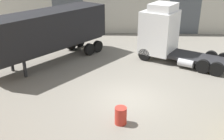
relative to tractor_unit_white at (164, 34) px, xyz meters
name	(u,v)px	position (x,y,z in m)	size (l,w,h in m)	color
ground_plane	(129,99)	(-2.85, -6.52, -2.03)	(60.00, 60.00, 0.00)	slate
warehouse_building	(126,1)	(-2.85, 11.38, 0.70)	(27.79, 8.31, 5.44)	#B7B2A3
tractor_unit_white	(164,34)	(0.00, 0.00, 0.00)	(6.84, 5.47, 4.32)	silver
container_trailer_red	(48,30)	(-8.64, -1.08, 0.48)	(8.00, 9.31, 3.91)	black
oil_drum	(121,116)	(-3.29, -8.92, -1.59)	(0.58, 0.58, 0.88)	#B22D23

